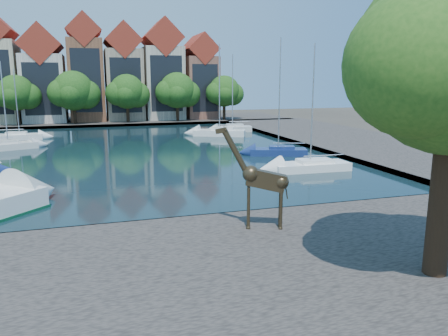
# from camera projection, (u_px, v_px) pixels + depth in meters

# --- Properties ---
(ground) EXTENTS (160.00, 160.00, 0.00)m
(ground) POSITION_uv_depth(u_px,v_px,m) (175.00, 226.00, 21.70)
(ground) COLOR #38332B
(ground) RESTS_ON ground
(water_basin) EXTENTS (38.00, 50.00, 0.08)m
(water_basin) POSITION_uv_depth(u_px,v_px,m) (131.00, 151.00, 44.19)
(water_basin) COLOR black
(water_basin) RESTS_ON ground
(near_quay) EXTENTS (50.00, 14.00, 0.50)m
(near_quay) POSITION_uv_depth(u_px,v_px,m) (213.00, 283.00, 15.09)
(near_quay) COLOR #4A4440
(near_quay) RESTS_ON ground
(far_quay) EXTENTS (60.00, 16.00, 0.50)m
(far_quay) POSITION_uv_depth(u_px,v_px,m) (114.00, 121.00, 74.13)
(far_quay) COLOR #4A4440
(far_quay) RESTS_ON ground
(right_quay) EXTENTS (14.00, 52.00, 0.50)m
(right_quay) POSITION_uv_depth(u_px,v_px,m) (347.00, 139.00, 51.30)
(right_quay) COLOR #4A4440
(right_quay) RESTS_ON ground
(townhouse_west_inner) EXTENTS (6.43, 9.18, 15.15)m
(townhouse_west_inner) POSITION_uv_depth(u_px,v_px,m) (44.00, 78.00, 69.70)
(townhouse_west_inner) COLOR beige
(townhouse_west_inner) RESTS_ON far_quay
(townhouse_center) EXTENTS (5.44, 9.18, 16.93)m
(townhouse_center) POSITION_uv_depth(u_px,v_px,m) (86.00, 72.00, 71.36)
(townhouse_center) COLOR brown
(townhouse_center) RESTS_ON far_quay
(townhouse_east_inner) EXTENTS (5.94, 9.18, 15.79)m
(townhouse_east_inner) POSITION_uv_depth(u_px,v_px,m) (124.00, 76.00, 73.21)
(townhouse_east_inner) COLOR tan
(townhouse_east_inner) RESTS_ON far_quay
(townhouse_east_mid) EXTENTS (6.43, 9.18, 16.65)m
(townhouse_east_mid) POSITION_uv_depth(u_px,v_px,m) (162.00, 74.00, 74.99)
(townhouse_east_mid) COLOR #BDB5A1
(townhouse_east_mid) RESTS_ON far_quay
(townhouse_east_end) EXTENTS (5.44, 9.18, 14.43)m
(townhouse_east_end) POSITION_uv_depth(u_px,v_px,m) (199.00, 80.00, 77.05)
(townhouse_east_end) COLOR brown
(townhouse_east_end) RESTS_ON far_quay
(far_tree_west) EXTENTS (6.76, 5.20, 7.36)m
(far_tree_west) POSITION_uv_depth(u_px,v_px,m) (17.00, 94.00, 64.03)
(far_tree_west) COLOR #332114
(far_tree_west) RESTS_ON far_quay
(far_tree_mid_west) EXTENTS (7.80, 6.00, 8.00)m
(far_tree_mid_west) POSITION_uv_depth(u_px,v_px,m) (74.00, 92.00, 66.28)
(far_tree_mid_west) COLOR #332114
(far_tree_mid_west) RESTS_ON far_quay
(far_tree_mid_east) EXTENTS (7.02, 5.40, 7.52)m
(far_tree_mid_east) POSITION_uv_depth(u_px,v_px,m) (128.00, 93.00, 68.60)
(far_tree_mid_east) COLOR #332114
(far_tree_mid_east) RESTS_ON far_quay
(far_tree_east) EXTENTS (7.54, 5.80, 7.84)m
(far_tree_east) POSITION_uv_depth(u_px,v_px,m) (178.00, 92.00, 70.88)
(far_tree_east) COLOR #332114
(far_tree_east) RESTS_ON far_quay
(far_tree_far_east) EXTENTS (6.76, 5.20, 7.36)m
(far_tree_far_east) POSITION_uv_depth(u_px,v_px,m) (225.00, 92.00, 73.20)
(far_tree_far_east) COLOR #332114
(far_tree_far_east) RESTS_ON far_quay
(giraffe_statue) EXTENTS (3.14, 1.37, 4.60)m
(giraffe_statue) POSITION_uv_depth(u_px,v_px,m) (260.00, 179.00, 19.59)
(giraffe_statue) COLOR #382D1C
(giraffe_statue) RESTS_ON near_quay
(sailboat_left_d) EXTENTS (5.83, 3.68, 8.87)m
(sailboat_left_d) POSITION_uv_depth(u_px,v_px,m) (8.00, 145.00, 44.89)
(sailboat_left_d) COLOR silver
(sailboat_left_d) RESTS_ON water_basin
(sailboat_left_e) EXTENTS (5.31, 1.89, 8.31)m
(sailboat_left_e) POSITION_uv_depth(u_px,v_px,m) (20.00, 135.00, 52.32)
(sailboat_left_e) COLOR white
(sailboat_left_e) RESTS_ON water_basin
(sailboat_right_a) EXTENTS (6.27, 2.34, 9.77)m
(sailboat_right_a) POSITION_uv_depth(u_px,v_px,m) (310.00, 164.00, 34.53)
(sailboat_right_a) COLOR white
(sailboat_right_a) RESTS_ON water_basin
(sailboat_right_b) EXTENTS (5.67, 3.50, 10.85)m
(sailboat_right_b) POSITION_uv_depth(u_px,v_px,m) (278.00, 150.00, 41.60)
(sailboat_right_b) COLOR navy
(sailboat_right_b) RESTS_ON water_basin
(sailboat_right_c) EXTENTS (6.84, 4.75, 11.43)m
(sailboat_right_c) POSITION_uv_depth(u_px,v_px,m) (219.00, 131.00, 55.89)
(sailboat_right_c) COLOR white
(sailboat_right_c) RESTS_ON water_basin
(sailboat_right_d) EXTENTS (5.40, 2.52, 10.42)m
(sailboat_right_d) POSITION_uv_depth(u_px,v_px,m) (232.00, 127.00, 60.36)
(sailboat_right_d) COLOR silver
(sailboat_right_d) RESTS_ON water_basin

